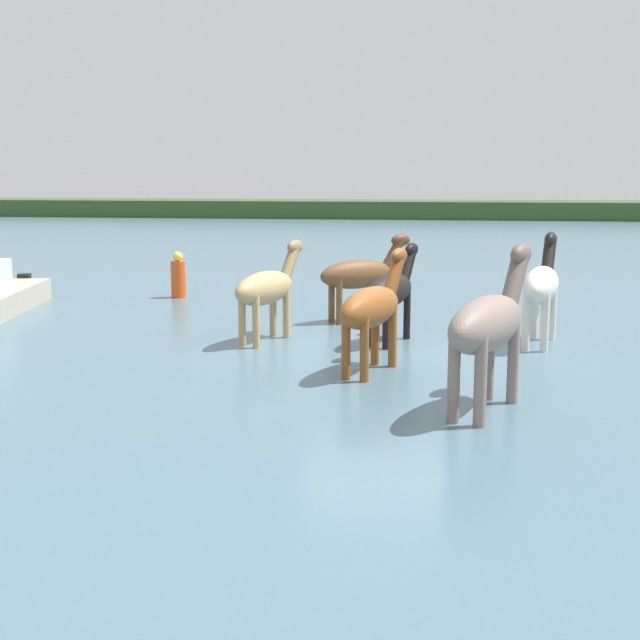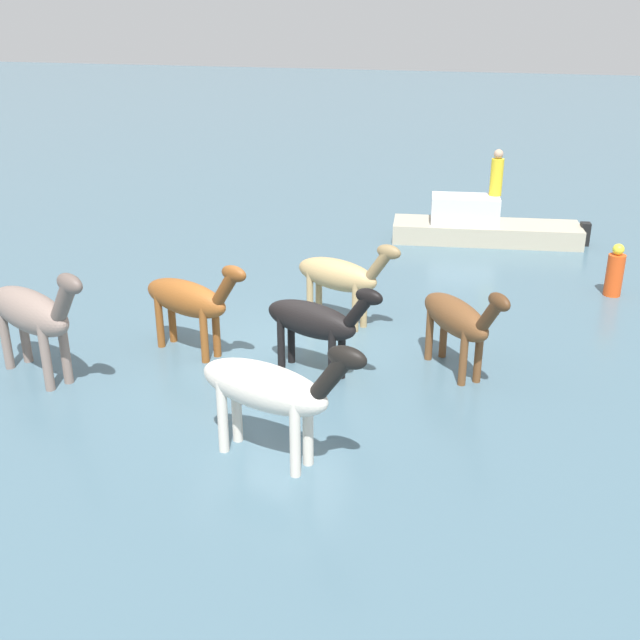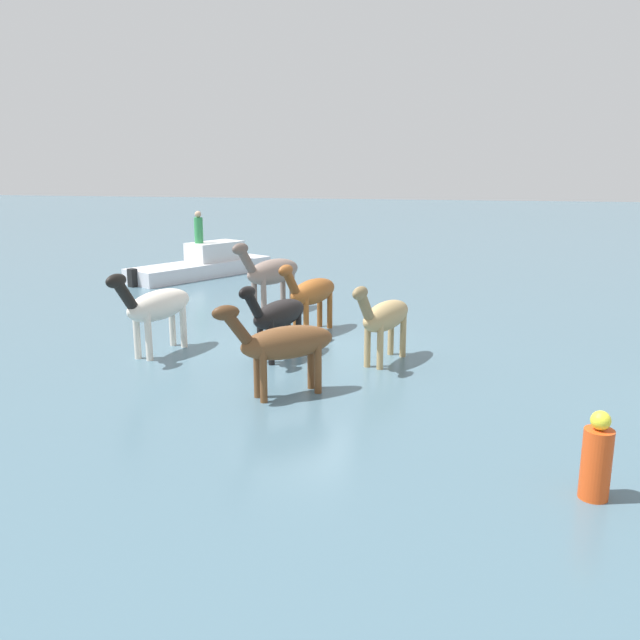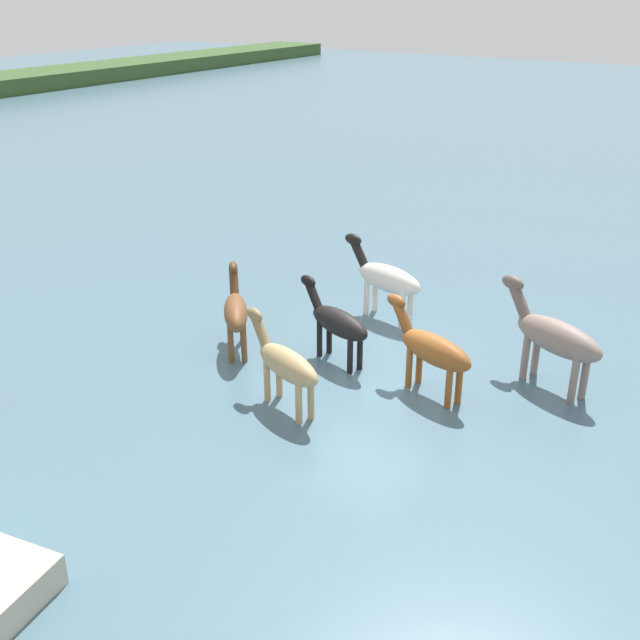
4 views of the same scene
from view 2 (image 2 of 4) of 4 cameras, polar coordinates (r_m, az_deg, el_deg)
name	(u,v)px [view 2 (image 2 of 4)]	position (r m, az deg, el deg)	size (l,w,h in m)	color
ground_plane	(274,363)	(13.02, -3.50, -3.27)	(141.28, 141.28, 0.00)	#476675
horse_mid_herd	(315,321)	(12.23, -0.40, -0.09)	(1.02, 2.22, 1.73)	black
horse_lead	(458,319)	(12.50, 10.42, 0.10)	(1.94, 1.74, 1.76)	brown
horse_pinto_flank	(269,389)	(9.85, -3.88, -5.23)	(1.00, 2.51, 1.94)	silver
horse_chestnut_trailing	(189,299)	(13.21, -9.91, 1.55)	(1.10, 2.34, 1.83)	brown
horse_rear_stallion	(33,313)	(12.92, -20.98, 0.51)	(1.41, 2.62, 2.07)	gray
horse_dun_straggler	(340,276)	(14.29, 1.55, 3.38)	(1.09, 2.27, 1.78)	tan
boat_launch_far	(482,229)	(20.38, 12.19, 6.73)	(2.16, 5.12, 1.35)	#B7AD93
person_boatman_standing	(497,174)	(20.27, 13.27, 10.71)	(0.32, 0.32, 1.19)	yellow
buoy_channel_marker	(615,272)	(17.12, 21.47, 3.38)	(0.36, 0.36, 1.14)	#E54C19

